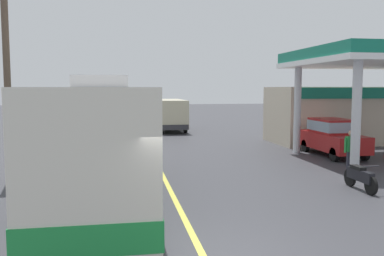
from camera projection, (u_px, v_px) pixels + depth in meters
ground at (144, 138)px, 27.70m from camera, size 120.00×120.00×0.00m
lane_divider_stripe at (150, 149)px, 22.79m from camera, size 0.16×50.00×0.01m
coach_bus_main at (101, 143)px, 12.17m from camera, size 2.60×11.04×3.69m
gas_station_roadside at (348, 101)px, 23.37m from camera, size 9.10×11.95×5.10m
car_at_pump at (333, 135)px, 20.46m from camera, size 1.70×4.20×1.82m
minibus_opposing_lane at (170, 112)px, 32.58m from camera, size 2.04×6.13×2.44m
motorcycle_parked_forecourt at (360, 177)px, 13.48m from camera, size 0.55×1.80×0.92m
pedestrian_near_pump at (351, 149)px, 16.44m from camera, size 0.55×0.22×1.66m
car_trailing_behind_bus at (117, 119)px, 31.53m from camera, size 1.70×4.20×1.82m
utility_pole_roadside at (7, 70)px, 14.72m from camera, size 1.80×0.24×7.57m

